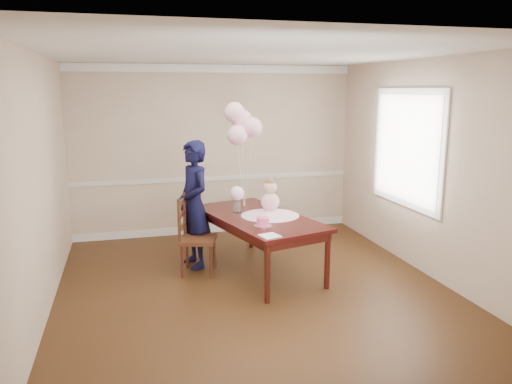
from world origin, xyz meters
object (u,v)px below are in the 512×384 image
birthday_cake (263,221)px  dining_chair_seat (198,240)px  dining_table_top (258,218)px  woman (194,204)px

birthday_cake → dining_chair_seat: (-0.68, 0.60, -0.35)m
dining_table_top → dining_chair_seat: (-0.76, 0.12, -0.27)m
dining_chair_seat → woman: bearing=108.1°
dining_table_top → birthday_cake: size_ratio=13.33×
dining_table_top → birthday_cake: 0.49m
birthday_cake → dining_chair_seat: size_ratio=0.34×
birthday_cake → woman: woman is taller
birthday_cake → woman: size_ratio=0.09×
dining_table_top → birthday_cake: bearing=-114.0°
dining_chair_seat → woman: woman is taller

